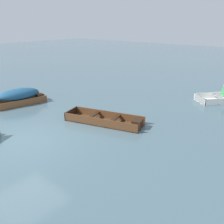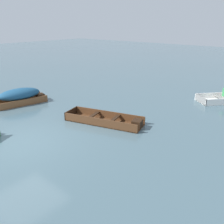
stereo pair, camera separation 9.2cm
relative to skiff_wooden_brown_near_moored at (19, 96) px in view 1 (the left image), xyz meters
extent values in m
plane|color=#47606B|center=(3.91, -2.42, -0.44)|extent=(80.00, 80.00, 0.00)
cube|color=brown|center=(0.00, -0.02, -0.42)|extent=(1.46, 2.70, 0.04)
cube|color=brown|center=(-0.47, 0.07, -0.27)|extent=(0.54, 2.52, 0.34)
cube|color=brown|center=(0.46, -0.11, -0.27)|extent=(0.54, 2.52, 0.34)
cube|color=#3F2716|center=(0.20, 1.06, -0.25)|extent=(0.51, 0.44, 0.31)
cube|color=#3F2716|center=(0.07, 0.35, -0.19)|extent=(0.91, 0.33, 0.04)
cube|color=#3F2716|center=(-0.08, -0.40, -0.19)|extent=(0.91, 0.33, 0.04)
ellipsoid|color=navy|center=(0.00, -0.02, 0.07)|extent=(1.33, 2.24, 0.58)
cube|color=#4C2D19|center=(4.99, 0.91, -0.42)|extent=(3.44, 1.87, 0.04)
cube|color=#4C2D19|center=(4.86, 1.36, -0.27)|extent=(3.18, 0.97, 0.35)
cube|color=#4C2D19|center=(5.12, 0.46, -0.27)|extent=(3.18, 0.97, 0.35)
cube|color=black|center=(3.43, 0.46, -0.27)|extent=(0.32, 0.96, 0.35)
cube|color=black|center=(6.40, 1.32, -0.25)|extent=(0.47, 0.53, 0.32)
cube|color=black|center=(5.46, 1.05, -0.18)|extent=(0.40, 0.89, 0.04)
cube|color=black|center=(4.51, 0.77, -0.18)|extent=(0.40, 0.89, 0.04)
cube|color=white|center=(7.56, 7.74, -0.27)|extent=(2.06, 2.42, 0.34)
cube|color=gray|center=(6.99, 6.20, -0.27)|extent=(0.92, 0.79, 0.34)
cube|color=gray|center=(7.68, 7.02, -0.18)|extent=(0.92, 0.81, 0.04)
cube|color=#338C4C|center=(7.87, 7.24, 0.06)|extent=(0.33, 0.32, 0.44)
camera|label=1|loc=(11.51, -6.31, 3.59)|focal=40.00mm
camera|label=2|loc=(11.58, -6.25, 3.59)|focal=40.00mm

